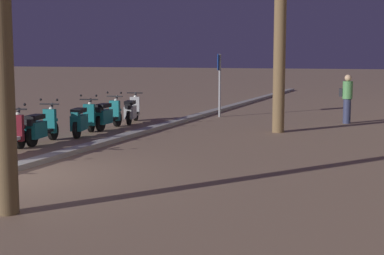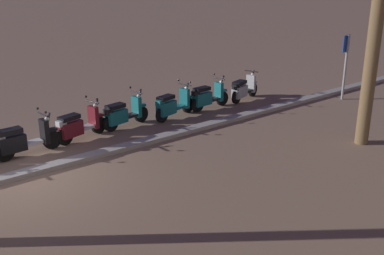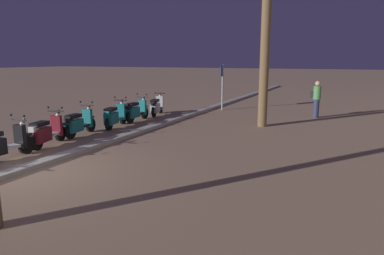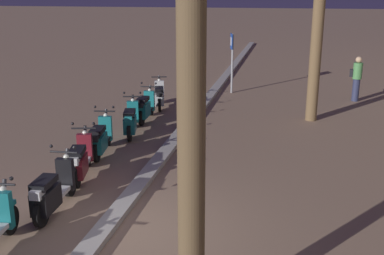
{
  "view_description": "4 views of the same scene",
  "coord_description": "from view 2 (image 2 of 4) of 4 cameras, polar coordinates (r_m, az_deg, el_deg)",
  "views": [
    {
      "loc": [
        8.67,
        7.3,
        2.31
      ],
      "look_at": [
        -0.59,
        3.75,
        1.06
      ],
      "focal_mm": 52.75,
      "sensor_mm": 36.0,
      "label": 1
    },
    {
      "loc": [
        3.1,
        10.18,
        4.69
      ],
      "look_at": [
        -3.45,
        2.01,
        1.07
      ],
      "focal_mm": 43.18,
      "sensor_mm": 36.0,
      "label": 2
    },
    {
      "loc": [
        5.3,
        6.96,
        2.65
      ],
      "look_at": [
        -1.63,
        3.66,
        1.14
      ],
      "focal_mm": 32.22,
      "sensor_mm": 36.0,
      "label": 3
    },
    {
      "loc": [
        6.84,
        2.88,
        4.12
      ],
      "look_at": [
        -2.46,
        0.9,
        1.28
      ],
      "focal_mm": 43.53,
      "sensor_mm": 36.0,
      "label": 4
    }
  ],
  "objects": [
    {
      "name": "scooter_silver_second_in_line",
      "position": [
        17.31,
        6.35,
        4.73
      ],
      "size": [
        1.73,
        0.75,
        1.04
      ],
      "color": "black",
      "rests_on": "ground"
    },
    {
      "name": "crossing_sign",
      "position": [
        18.09,
        18.44,
        7.94
      ],
      "size": [
        0.59,
        0.18,
        2.4
      ],
      "color": "#939399",
      "rests_on": "ground"
    },
    {
      "name": "curb_strip",
      "position": [
        11.74,
        -20.25,
        -5.42
      ],
      "size": [
        60.0,
        0.36,
        0.12
      ],
      "primitive_type": "cube",
      "color": "#ADA89E",
      "rests_on": "ground"
    },
    {
      "name": "scooter_teal_tail_end",
      "position": [
        14.4,
        -8.52,
        1.68
      ],
      "size": [
        1.74,
        0.63,
        1.17
      ],
      "color": "black",
      "rests_on": "ground"
    },
    {
      "name": "scooter_maroon_mid_rear",
      "position": [
        13.56,
        -13.89,
        0.25
      ],
      "size": [
        1.74,
        0.72,
        1.17
      ],
      "color": "black",
      "rests_on": "ground"
    },
    {
      "name": "ground_plane",
      "position": [
        11.63,
        -19.96,
        -5.95
      ],
      "size": [
        200.0,
        200.0,
        0.0
      ],
      "primitive_type": "plane",
      "color": "#93755B"
    },
    {
      "name": "scooter_teal_last_in_row",
      "position": [
        15.13,
        -2.45,
        2.77
      ],
      "size": [
        1.84,
        0.74,
        1.17
      ],
      "color": "black",
      "rests_on": "ground"
    },
    {
      "name": "scooter_teal_mid_front",
      "position": [
        16.12,
        1.92,
        3.8
      ],
      "size": [
        1.73,
        0.56,
        1.17
      ],
      "color": "black",
      "rests_on": "ground"
    },
    {
      "name": "scooter_black_mid_centre",
      "position": [
        12.82,
        -20.18,
        -1.48
      ],
      "size": [
        1.82,
        0.56,
        1.17
      ],
      "color": "black",
      "rests_on": "ground"
    }
  ]
}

